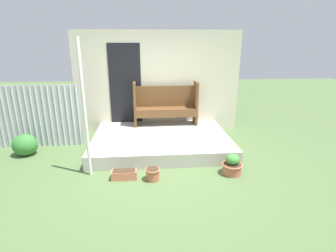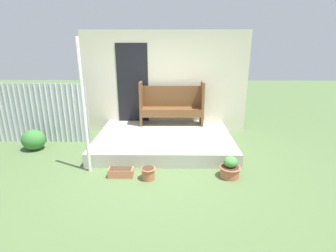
% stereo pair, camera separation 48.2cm
% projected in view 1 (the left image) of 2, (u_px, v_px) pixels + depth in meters
% --- Properties ---
extents(ground_plane, '(24.00, 24.00, 0.00)m').
position_uv_depth(ground_plane, '(158.00, 169.00, 5.00)').
color(ground_plane, '#516B3D').
extents(porch_slab, '(3.05, 2.23, 0.28)m').
position_uv_depth(porch_slab, '(161.00, 141.00, 6.03)').
color(porch_slab, '#B7B2A5').
rests_on(porch_slab, ground_plane).
extents(house_wall, '(4.25, 0.08, 2.60)m').
position_uv_depth(house_wall, '(157.00, 83.00, 6.76)').
color(house_wall, beige).
rests_on(house_wall, ground_plane).
extents(fence_corrugated, '(2.46, 0.05, 1.42)m').
position_uv_depth(fence_corrugated, '(25.00, 117.00, 5.87)').
color(fence_corrugated, '#ADB2B7').
rests_on(fence_corrugated, ground_plane).
extents(support_post, '(0.06, 0.06, 2.40)m').
position_uv_depth(support_post, '(84.00, 111.00, 4.43)').
color(support_post, white).
rests_on(support_post, ground_plane).
extents(bench, '(1.60, 0.42, 1.09)m').
position_uv_depth(bench, '(166.00, 103.00, 6.63)').
color(bench, brown).
rests_on(bench, porch_slab).
extents(flower_pot_left, '(0.26, 0.26, 0.22)m').
position_uv_depth(flower_pot_left, '(153.00, 174.00, 4.57)').
color(flower_pot_left, '#B76647').
rests_on(flower_pot_left, ground_plane).
extents(flower_pot_middle, '(0.38, 0.38, 0.39)m').
position_uv_depth(flower_pot_middle, '(232.00, 165.00, 4.77)').
color(flower_pot_middle, '#B76647').
rests_on(flower_pot_middle, ground_plane).
extents(planter_box_rect, '(0.45, 0.19, 0.16)m').
position_uv_depth(planter_box_rect, '(124.00, 174.00, 4.63)').
color(planter_box_rect, '#C67251').
rests_on(planter_box_rect, ground_plane).
extents(shrub_by_fence, '(0.51, 0.46, 0.46)m').
position_uv_depth(shrub_by_fence, '(25.00, 145.00, 5.56)').
color(shrub_by_fence, '#387A33').
rests_on(shrub_by_fence, ground_plane).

